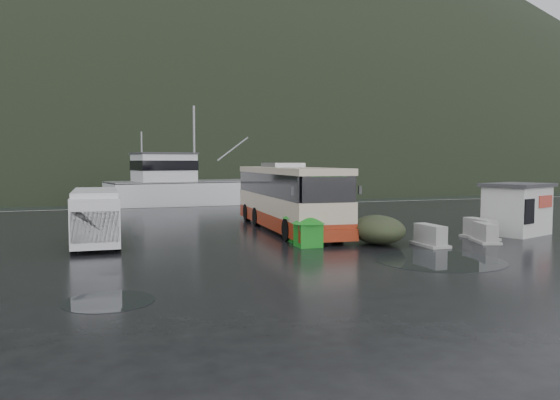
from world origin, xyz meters
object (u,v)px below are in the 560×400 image
object	(u,v)px
waste_bin_right	(308,247)
ticket_kiosk	(516,234)
waste_bin_left	(299,241)
coach_bus	(288,229)
jersey_barrier_c	(485,242)
white_van	(97,245)
dome_tent	(378,244)
jersey_barrier_b	(479,239)
fishing_trawler	(224,200)
jersey_barrier_a	(430,246)

from	to	relation	value
waste_bin_right	ticket_kiosk	size ratio (longest dim) A/B	0.44
waste_bin_left	ticket_kiosk	world-z (taller)	ticket_kiosk
coach_bus	jersey_barrier_c	bearing A→B (deg)	-43.79
waste_bin_left	ticket_kiosk	xyz separation A→B (m)	(10.43, -1.33, 0.00)
white_van	ticket_kiosk	xyz separation A→B (m)	(18.68, -3.14, 0.00)
waste_bin_right	dome_tent	size ratio (longest dim) A/B	0.45
waste_bin_left	jersey_barrier_b	bearing A→B (deg)	-13.96
waste_bin_left	waste_bin_right	xyz separation A→B (m)	(-0.20, -1.53, 0.00)
dome_tent	jersey_barrier_b	world-z (taller)	dome_tent
waste_bin_right	fishing_trawler	distance (m)	27.70
waste_bin_left	jersey_barrier_a	distance (m)	5.44
dome_tent	fishing_trawler	size ratio (longest dim) A/B	0.13
dome_tent	jersey_barrier_a	xyz separation A→B (m)	(1.69, -1.27, 0.00)
waste_bin_left	jersey_barrier_a	bearing A→B (deg)	-33.39
waste_bin_left	fishing_trawler	bearing A→B (deg)	83.77
dome_tent	ticket_kiosk	distance (m)	7.59
coach_bus	jersey_barrier_a	bearing A→B (deg)	-59.20
white_van	jersey_barrier_b	bearing A→B (deg)	-11.86
coach_bus	waste_bin_left	world-z (taller)	coach_bus
white_van	waste_bin_right	xyz separation A→B (m)	(8.05, -3.34, 0.00)
waste_bin_right	waste_bin_left	bearing A→B (deg)	82.60
ticket_kiosk	jersey_barrier_c	world-z (taller)	ticket_kiosk
coach_bus	jersey_barrier_a	xyz separation A→B (m)	(3.60, -7.02, 0.00)
waste_bin_right	jersey_barrier_a	bearing A→B (deg)	-17.12
waste_bin_right	ticket_kiosk	world-z (taller)	ticket_kiosk
waste_bin_right	jersey_barrier_b	xyz separation A→B (m)	(8.04, -0.42, 0.00)
fishing_trawler	waste_bin_right	bearing A→B (deg)	-106.11
white_van	jersey_barrier_a	distance (m)	13.66
waste_bin_right	jersey_barrier_a	xyz separation A→B (m)	(4.74, -1.46, 0.00)
waste_bin_right	ticket_kiosk	xyz separation A→B (m)	(10.63, 0.20, 0.00)
waste_bin_right	jersey_barrier_c	size ratio (longest dim) A/B	0.82
waste_bin_left	jersey_barrier_b	distance (m)	8.08
ticket_kiosk	fishing_trawler	size ratio (longest dim) A/B	0.13
waste_bin_left	jersey_barrier_c	world-z (taller)	waste_bin_left
white_van	jersey_barrier_c	bearing A→B (deg)	-15.61
dome_tent	ticket_kiosk	size ratio (longest dim) A/B	0.98
jersey_barrier_c	fishing_trawler	world-z (taller)	fishing_trawler
jersey_barrier_b	fishing_trawler	distance (m)	28.39
coach_bus	waste_bin_left	distance (m)	4.13
waste_bin_right	ticket_kiosk	distance (m)	10.63
fishing_trawler	coach_bus	bearing A→B (deg)	-104.76
ticket_kiosk	jersey_barrier_b	size ratio (longest dim) A/B	1.72
jersey_barrier_c	waste_bin_left	bearing A→B (deg)	158.25
coach_bus	jersey_barrier_b	xyz separation A→B (m)	(6.90, -5.97, 0.00)
ticket_kiosk	jersey_barrier_a	bearing A→B (deg)	175.70
ticket_kiosk	jersey_barrier_b	bearing A→B (deg)	173.31
jersey_barrier_c	white_van	bearing A→B (deg)	163.12
waste_bin_left	waste_bin_right	world-z (taller)	waste_bin_left
coach_bus	fishing_trawler	world-z (taller)	fishing_trawler
waste_bin_left	fishing_trawler	size ratio (longest dim) A/B	0.06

